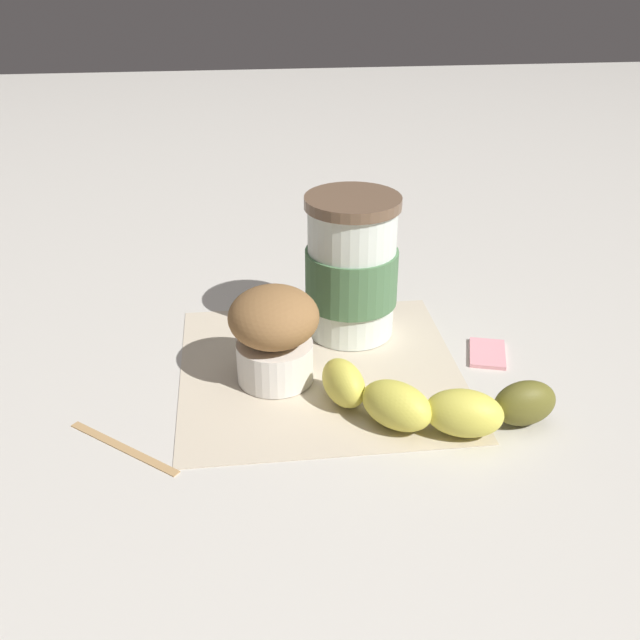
# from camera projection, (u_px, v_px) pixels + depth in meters

# --- Properties ---
(ground_plane) EXTENTS (3.00, 3.00, 0.00)m
(ground_plane) POSITION_uv_depth(u_px,v_px,m) (320.00, 370.00, 0.66)
(ground_plane) COLOR beige
(paper_napkin) EXTENTS (0.25, 0.25, 0.00)m
(paper_napkin) POSITION_uv_depth(u_px,v_px,m) (320.00, 369.00, 0.66)
(paper_napkin) COLOR beige
(paper_napkin) RESTS_ON ground_plane
(coffee_cup) EXTENTS (0.09, 0.09, 0.14)m
(coffee_cup) POSITION_uv_depth(u_px,v_px,m) (351.00, 269.00, 0.69)
(coffee_cup) COLOR silver
(coffee_cup) RESTS_ON paper_napkin
(muffin) EXTENTS (0.08, 0.08, 0.09)m
(muffin) POSITION_uv_depth(u_px,v_px,m) (274.00, 332.00, 0.63)
(muffin) COLOR white
(muffin) RESTS_ON paper_napkin
(banana) EXTENTS (0.11, 0.19, 0.04)m
(banana) POSITION_uv_depth(u_px,v_px,m) (431.00, 402.00, 0.58)
(banana) COLOR #D6CC4C
(banana) RESTS_ON paper_napkin
(sugar_packet) EXTENTS (0.06, 0.04, 0.01)m
(sugar_packet) POSITION_uv_depth(u_px,v_px,m) (488.00, 352.00, 0.69)
(sugar_packet) COLOR pink
(sugar_packet) RESTS_ON ground_plane
(wooden_stirrer) EXTENTS (0.08, 0.09, 0.00)m
(wooden_stirrer) POSITION_uv_depth(u_px,v_px,m) (123.00, 447.00, 0.57)
(wooden_stirrer) COLOR tan
(wooden_stirrer) RESTS_ON ground_plane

